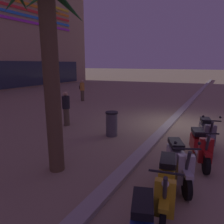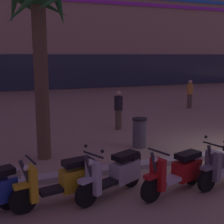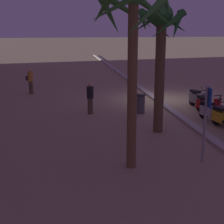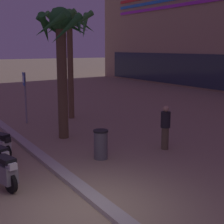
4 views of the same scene
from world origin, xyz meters
name	(u,v)px [view 1 (image 1 of 4)]	position (x,y,z in m)	size (l,w,h in m)	color
ground_plane	(180,124)	(0.00, 0.00, 0.00)	(200.00, 200.00, 0.00)	#9E896B
curb_strip	(171,122)	(0.00, 0.42, 0.06)	(60.00, 0.36, 0.12)	#ADA89E
scooter_yellow_far_back	(166,183)	(-5.93, -0.80, 0.46)	(1.84, 0.68, 1.04)	black
scooter_silver_mid_rear	(178,161)	(-4.83, -0.81, 0.45)	(1.72, 0.92, 1.17)	black
scooter_red_mid_centre	(199,145)	(-3.51, -1.16, 0.44)	(1.81, 0.82, 1.04)	black
scooter_grey_lead_nearest	(206,132)	(-2.23, -1.24, 0.47)	(1.70, 0.71, 1.17)	black
palm_tree_near_sign	(47,20)	(-5.89, 2.07, 3.69)	(2.10, 2.15, 5.02)	brown
pedestrian_strolling_near_curb	(66,108)	(-2.59, 4.49, 0.81)	(0.34, 0.34, 1.55)	brown
pedestrian_by_palm_tree	(82,90)	(2.99, 7.66, 0.83)	(0.34, 0.46, 1.57)	brown
litter_bin	(112,124)	(-2.87, 2.04, 0.48)	(0.48, 0.48, 0.95)	#56565B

